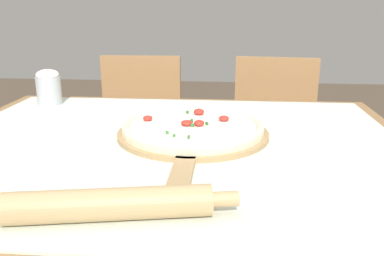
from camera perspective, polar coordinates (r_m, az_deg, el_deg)
dining_table at (r=1.07m, az=-3.20°, el=-7.75°), size 1.26×1.04×0.77m
towel_cloth at (r=1.03m, az=-3.30°, el=-2.28°), size 1.18×0.96×0.00m
pizza_peel at (r=1.06m, az=0.05°, el=-1.08°), size 0.40×0.60×0.01m
pizza at (r=1.08m, az=0.14°, el=0.22°), size 0.37×0.37×0.04m
rolling_pin at (r=0.68m, az=-11.59°, el=-10.46°), size 0.42×0.11×0.05m
chair_left at (r=1.96m, az=-7.34°, el=-1.15°), size 0.41×0.41×0.87m
chair_right at (r=1.93m, az=11.25°, el=-1.66°), size 0.44×0.44×0.87m
flour_cup at (r=1.50m, az=-19.48°, el=5.50°), size 0.08×0.08×0.12m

